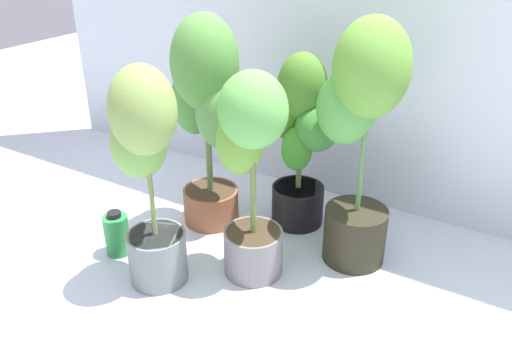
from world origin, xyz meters
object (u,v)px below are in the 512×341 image
potted_plant_back_left (207,105)px  nutrient_bottle (117,234)px  potted_plant_back_right (361,124)px  potted_plant_back_center (301,138)px  potted_plant_center (250,163)px  potted_plant_front_left (146,164)px

potted_plant_back_left → nutrient_bottle: (-0.18, -0.39, -0.45)m
nutrient_bottle → potted_plant_back_right: bearing=29.2°
potted_plant_back_center → potted_plant_center: (-0.01, -0.39, 0.05)m
potted_plant_center → potted_plant_back_right: size_ratio=0.83×
potted_plant_back_left → potted_plant_back_center: bearing=28.1°
potted_plant_back_center → nutrient_bottle: bearing=-132.1°
potted_plant_back_left → potted_plant_back_right: potted_plant_back_right is taller
potted_plant_front_left → potted_plant_back_right: potted_plant_back_right is taller
potted_plant_center → potted_plant_front_left: potted_plant_front_left is taller
potted_plant_back_center → potted_plant_center: size_ratio=0.96×
potted_plant_back_right → nutrient_bottle: 1.03m
potted_plant_back_center → potted_plant_front_left: (-0.28, -0.60, 0.07)m
potted_plant_back_center → potted_plant_back_left: (-0.33, -0.18, 0.14)m
potted_plant_front_left → potted_plant_back_right: bearing=40.2°
potted_plant_back_center → potted_plant_back_left: potted_plant_back_left is taller
potted_plant_center → potted_plant_back_left: 0.40m
potted_plant_back_center → potted_plant_back_right: (0.28, -0.12, 0.16)m
potted_plant_back_center → potted_plant_back_right: bearing=-23.4°
potted_plant_back_center → potted_plant_back_right: 0.35m
potted_plant_back_center → potted_plant_center: bearing=-91.0°
potted_plant_center → potted_plant_front_left: bearing=-142.5°
potted_plant_center → potted_plant_front_left: 0.35m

